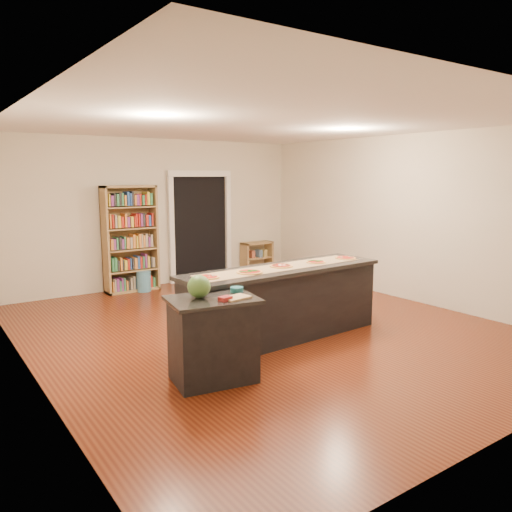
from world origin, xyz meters
TOP-DOWN VIEW (x-y plane):
  - room at (0.00, 0.00)m, footprint 6.00×7.00m
  - doorway at (0.90, 3.46)m, footprint 1.40×0.09m
  - kitchen_island at (-0.04, -0.46)m, footprint 2.86×0.77m
  - side_counter at (-1.48, -1.13)m, footprint 0.89×0.65m
  - bookshelf at (-0.65, 3.28)m, footprint 0.97×0.34m
  - low_shelf at (2.19, 3.30)m, footprint 0.69×0.30m
  - waste_bin at (-0.49, 3.11)m, footprint 0.26×0.26m
  - kraft_paper at (-0.04, -0.44)m, footprint 2.50×0.56m
  - watermelon at (-1.58, -1.05)m, footprint 0.24×0.24m
  - cutting_board at (-1.29, -1.29)m, footprint 0.31×0.23m
  - package_red at (-1.43, -1.31)m, footprint 0.14×0.11m
  - package_teal at (-1.13, -1.05)m, footprint 0.14×0.14m
  - pizza_a at (-1.17, -0.50)m, footprint 0.27×0.27m
  - pizza_b at (-0.60, -0.53)m, footprint 0.30×0.30m
  - pizza_c at (-0.04, -0.42)m, footprint 0.30×0.30m
  - pizza_d at (0.54, -0.45)m, footprint 0.27×0.27m
  - pizza_e at (1.11, -0.44)m, footprint 0.29×0.29m

SIDE VIEW (x-z plane):
  - waste_bin at x=-0.49m, z-range 0.00..0.38m
  - low_shelf at x=2.19m, z-range 0.00..0.69m
  - side_counter at x=-1.48m, z-range 0.00..0.89m
  - kitchen_island at x=-0.04m, z-range 0.00..0.95m
  - cutting_board at x=-1.29m, z-range 0.88..0.90m
  - package_red at x=-1.43m, z-range 0.88..0.92m
  - package_teal at x=-1.13m, z-range 0.88..0.93m
  - kraft_paper at x=-0.04m, z-range 0.94..0.95m
  - pizza_d at x=0.54m, z-range 0.95..0.96m
  - pizza_a at x=-1.17m, z-range 0.95..0.96m
  - pizza_b at x=-0.60m, z-range 0.95..0.96m
  - pizza_c at x=-0.04m, z-range 0.95..0.96m
  - pizza_e at x=1.11m, z-range 0.95..0.96m
  - bookshelf at x=-0.65m, z-range 0.00..1.94m
  - watermelon at x=-1.58m, z-range 0.88..1.12m
  - doorway at x=0.90m, z-range 0.10..2.31m
  - room at x=0.00m, z-range 0.00..2.80m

